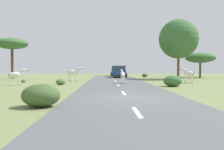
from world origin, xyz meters
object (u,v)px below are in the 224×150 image
object	(u,v)px
tree_1	(200,58)
rock_0	(41,91)
zebra_1	(188,74)
car_1	(117,71)
bush_1	(145,75)
bush_3	(173,81)
bush_4	(61,82)
tree_6	(12,44)
tree_0	(179,39)
zebra_2	(74,73)
car_0	(120,72)
rock_1	(23,81)
bush_0	(41,95)
zebra_3	(17,75)

from	to	relation	value
tree_1	rock_0	size ratio (longest dim) A/B	6.55
zebra_1	tree_1	distance (m)	14.32
car_1	bush_1	bearing A→B (deg)	143.42
bush_3	bush_4	world-z (taller)	bush_3
tree_6	tree_1	bearing A→B (deg)	5.89
tree_0	tree_1	world-z (taller)	tree_0
tree_1	bush_3	xyz separation A→B (m)	(-9.05, -16.99, -2.55)
tree_6	zebra_2	bearing A→B (deg)	-35.10
car_0	tree_6	distance (m)	15.60
car_0	tree_1	world-z (taller)	tree_1
car_0	rock_1	world-z (taller)	car_0
bush_0	car_1	bearing A→B (deg)	82.09
car_0	tree_0	world-z (taller)	tree_0
zebra_2	car_1	xyz separation A→B (m)	(5.41, 14.58, -0.12)
rock_0	bush_0	bearing A→B (deg)	-75.16
zebra_3	rock_1	distance (m)	3.78
car_0	bush_4	size ratio (longest dim) A/B	5.18
zebra_3	rock_0	xyz separation A→B (m)	(4.13, -7.44, -0.64)
tree_6	bush_0	bearing A→B (deg)	-66.50
tree_1	bush_0	distance (m)	31.80
car_0	tree_6	bearing A→B (deg)	9.38
zebra_2	tree_1	distance (m)	20.45
zebra_1	zebra_3	size ratio (longest dim) A/B	1.00
car_1	bush_3	bearing A→B (deg)	100.42
tree_0	tree_6	size ratio (longest dim) A/B	1.41
zebra_3	tree_6	bearing A→B (deg)	-177.54
zebra_2	bush_4	distance (m)	5.53
zebra_1	bush_1	distance (m)	14.57
car_1	bush_3	size ratio (longest dim) A/B	2.91
tree_0	rock_0	xyz separation A→B (m)	(-13.23, -18.00, -5.03)
bush_0	rock_0	distance (m)	4.08
tree_1	bush_4	xyz separation A→B (m)	(-18.50, -14.90, -2.75)
tree_1	zebra_3	bearing A→B (deg)	-145.37
bush_1	car_1	bearing A→B (deg)	142.14
zebra_1	rock_0	size ratio (longest dim) A/B	2.23
bush_4	rock_0	distance (m)	7.89
car_0	car_1	world-z (taller)	same
bush_3	rock_0	bearing A→B (deg)	-147.32
zebra_2	zebra_3	size ratio (longest dim) A/B	1.13
rock_0	tree_1	bearing A→B (deg)	51.55
bush_1	rock_0	size ratio (longest dim) A/B	1.29
tree_0	bush_4	xyz separation A→B (m)	(-13.64, -10.11, -5.04)
zebra_1	zebra_3	distance (m)	16.14
zebra_1	bush_3	xyz separation A→B (m)	(-2.76, -4.30, -0.47)
car_0	bush_3	world-z (taller)	car_0
car_0	tree_1	bearing A→B (deg)	-170.65
bush_1	bush_4	bearing A→B (deg)	-121.65
bush_3	bush_4	size ratio (longest dim) A/B	1.75
zebra_2	tree_6	distance (m)	12.10
car_1	rock_0	bearing A→B (deg)	80.19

